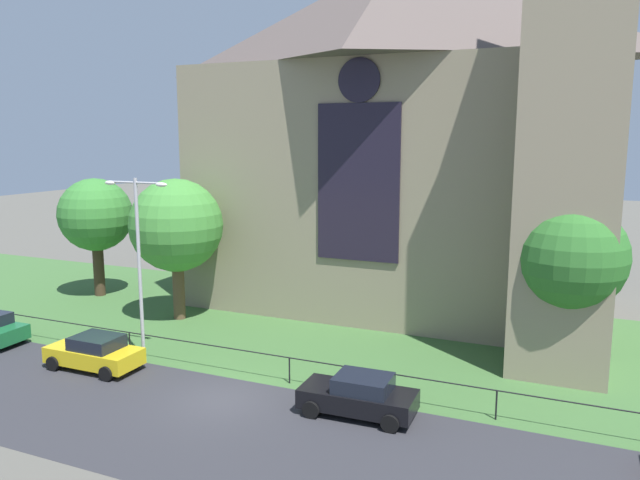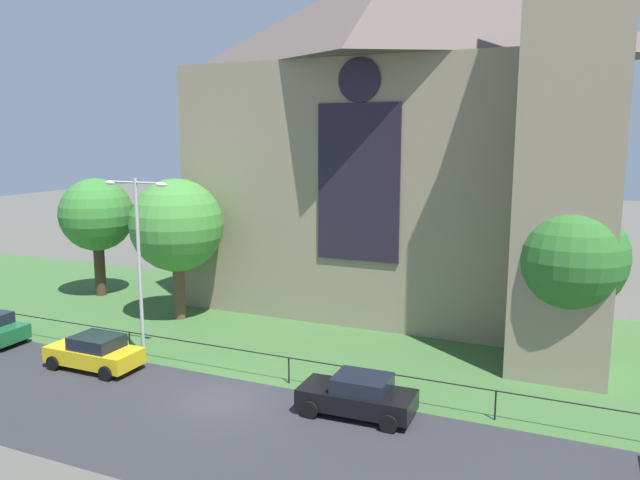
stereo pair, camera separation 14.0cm
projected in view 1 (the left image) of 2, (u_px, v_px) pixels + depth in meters
The scene contains 11 objects.
ground at pixel (323, 327), 32.84m from camera, with size 160.00×160.00×0.00m, color #56544C.
road_asphalt at pixel (191, 421), 21.99m from camera, with size 120.00×8.00×0.01m, color #2D2D33.
grass_verge at pixel (308, 338), 31.03m from camera, with size 120.00×20.00×0.01m, color #3D6633.
church_building at pixel (404, 132), 35.52m from camera, with size 23.20×16.20×26.00m.
iron_railing at pixel (289, 361), 25.22m from camera, with size 33.10×0.07×1.13m.
tree_left_far at pixel (96, 216), 38.67m from camera, with size 4.57×4.57×7.49m.
tree_right_near at pixel (571, 258), 25.19m from camera, with size 4.48×4.48×7.41m.
tree_left_near at pixel (176, 226), 33.59m from camera, with size 5.09×5.09×7.81m.
streetlamp_near at pixel (138, 246), 27.34m from camera, with size 3.37×0.26×8.26m.
parked_car_yellow at pixel (95, 352), 26.86m from camera, with size 4.21×2.03×1.51m.
parked_car_black at pixel (359, 395), 22.39m from camera, with size 4.25×2.13×1.51m.
Camera 1 is at (12.49, -19.05, 10.03)m, focal length 34.60 mm.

